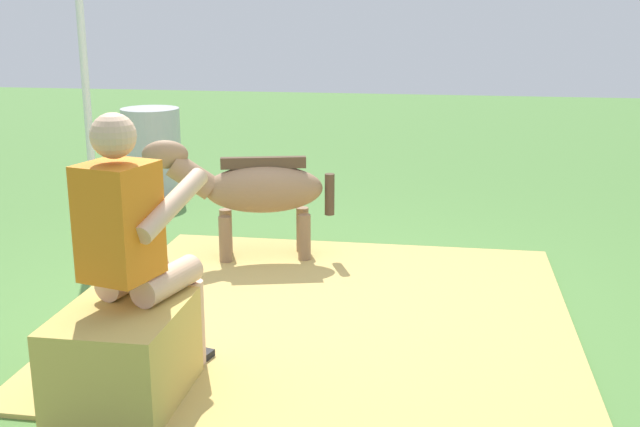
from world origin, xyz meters
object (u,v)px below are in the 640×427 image
water_barrel (152,152)px  pony_standing (251,189)px  tent_pole_right (86,96)px  person_seated (137,241)px  hay_bale (124,357)px

water_barrel → pony_standing: bearing=-141.5°
tent_pole_right → water_barrel: bearing=0.9°
person_seated → pony_standing: size_ratio=1.01×
person_seated → water_barrel: 4.05m
water_barrel → tent_pole_right: (-1.34, -0.02, 0.68)m
hay_bale → person_seated: size_ratio=0.51×
hay_bale → tent_pole_right: bearing=27.3°
pony_standing → tent_pole_right: tent_pole_right is taller
water_barrel → tent_pole_right: 1.51m
hay_bale → tent_pole_right: tent_pole_right is taller
hay_bale → water_barrel: size_ratio=0.81×
pony_standing → water_barrel: pony_standing is taller
person_seated → water_barrel: bearing=20.2°
person_seated → water_barrel: person_seated is taller
pony_standing → tent_pole_right: 1.59m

